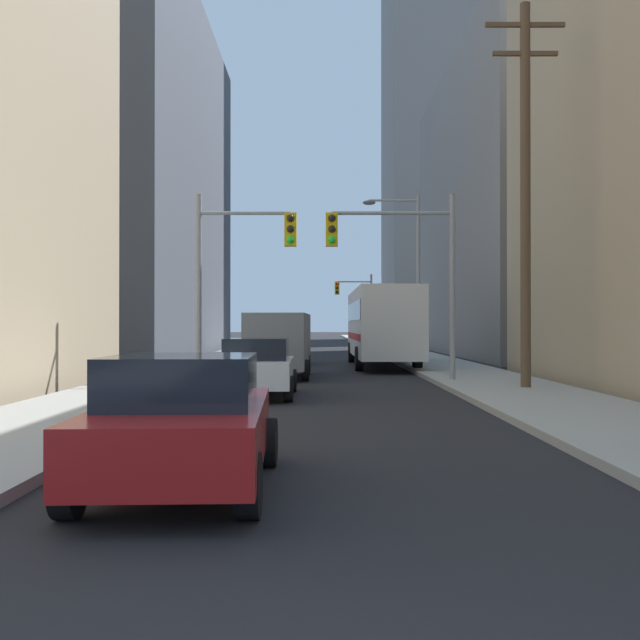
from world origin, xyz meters
The scene contains 15 objects.
sidewalk_left centered at (-5.16, 50.00, 0.07)m, with size 3.50×160.00×0.15m, color #9E9E99.
sidewalk_right centered at (5.16, 50.00, 0.07)m, with size 3.50×160.00×0.15m, color #9E9E99.
city_bus centered at (2.57, 31.55, 1.93)m, with size 2.67×11.51×3.40m.
cargo_van_grey centered at (-1.62, 24.55, 1.29)m, with size 2.16×5.27×2.26m.
sedan_red centered at (-1.72, 6.43, 0.77)m, with size 1.96×4.27×1.52m.
sedan_white centered at (-1.80, 17.42, 0.77)m, with size 1.95×4.22×1.52m.
sedan_black centered at (-1.84, 33.40, 0.77)m, with size 1.95×4.20×1.52m.
traffic_signal_near_left centered at (-2.68, 21.70, 4.01)m, with size 3.18×0.44×6.00m.
traffic_signal_near_right centered at (2.26, 21.70, 4.06)m, with size 4.09×0.44×6.00m.
traffic_signal_far_right centered at (2.73, 59.32, 4.01)m, with size 3.07×0.44×6.00m.
utility_pole_right centered at (5.51, 18.74, 5.67)m, with size 2.20×0.28×10.78m.
street_lamp_right centered at (3.71, 30.76, 4.55)m, with size 2.50×0.32×7.50m.
building_left_mid_office centered at (-15.80, 45.39, 10.94)m, with size 16.61×28.28×21.88m, color #4C515B.
building_right_mid_block centered at (17.27, 44.95, 9.14)m, with size 18.78×26.71×18.27m, color gray.
building_right_far_highrise centered at (17.51, 92.67, 33.54)m, with size 18.38×19.30×67.07m, color gray.
Camera 1 is at (-0.17, -2.10, 1.86)m, focal length 42.42 mm.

